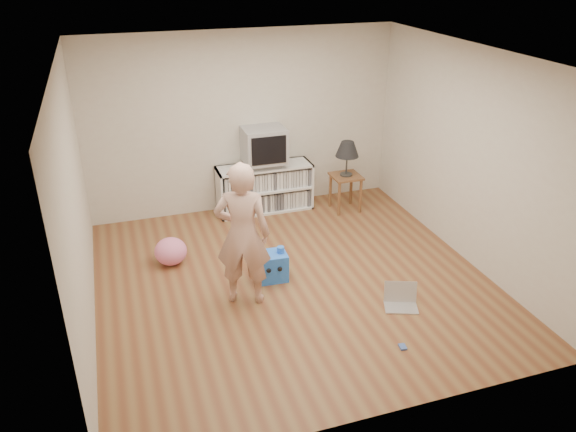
{
  "coord_description": "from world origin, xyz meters",
  "views": [
    {
      "loc": [
        -1.82,
        -5.38,
        3.59
      ],
      "look_at": [
        0.07,
        0.4,
        0.65
      ],
      "focal_mm": 35.0,
      "sensor_mm": 36.0,
      "label": 1
    }
  ],
  "objects_px": {
    "media_unit": "(264,187)",
    "side_table": "(346,184)",
    "crt_tv": "(264,145)",
    "table_lamp": "(347,150)",
    "dvd_deck": "(264,163)",
    "person": "(243,235)",
    "plush_blue": "(271,266)",
    "laptop": "(401,300)",
    "plush_pink": "(171,251)"
  },
  "relations": [
    {
      "from": "crt_tv",
      "to": "plush_blue",
      "type": "distance_m",
      "value": 2.14
    },
    {
      "from": "person",
      "to": "plush_pink",
      "type": "bearing_deg",
      "value": -36.52
    },
    {
      "from": "table_lamp",
      "to": "person",
      "type": "relative_size",
      "value": 0.31
    },
    {
      "from": "table_lamp",
      "to": "plush_blue",
      "type": "height_order",
      "value": "table_lamp"
    },
    {
      "from": "crt_tv",
      "to": "laptop",
      "type": "xyz_separation_m",
      "value": [
        0.73,
        -2.87,
        -0.95
      ]
    },
    {
      "from": "media_unit",
      "to": "dvd_deck",
      "type": "bearing_deg",
      "value": -90.0
    },
    {
      "from": "dvd_deck",
      "to": "table_lamp",
      "type": "height_order",
      "value": "table_lamp"
    },
    {
      "from": "media_unit",
      "to": "dvd_deck",
      "type": "distance_m",
      "value": 0.39
    },
    {
      "from": "table_lamp",
      "to": "person",
      "type": "distance_m",
      "value": 2.74
    },
    {
      "from": "crt_tv",
      "to": "laptop",
      "type": "relative_size",
      "value": 1.38
    },
    {
      "from": "person",
      "to": "plush_pink",
      "type": "distance_m",
      "value": 1.41
    },
    {
      "from": "media_unit",
      "to": "table_lamp",
      "type": "height_order",
      "value": "table_lamp"
    },
    {
      "from": "laptop",
      "to": "plush_blue",
      "type": "height_order",
      "value": "plush_blue"
    },
    {
      "from": "table_lamp",
      "to": "person",
      "type": "bearing_deg",
      "value": -137.33
    },
    {
      "from": "dvd_deck",
      "to": "side_table",
      "type": "relative_size",
      "value": 0.82
    },
    {
      "from": "media_unit",
      "to": "person",
      "type": "height_order",
      "value": "person"
    },
    {
      "from": "table_lamp",
      "to": "plush_blue",
      "type": "relative_size",
      "value": 1.24
    },
    {
      "from": "crt_tv",
      "to": "table_lamp",
      "type": "bearing_deg",
      "value": -17.79
    },
    {
      "from": "table_lamp",
      "to": "plush_blue",
      "type": "xyz_separation_m",
      "value": [
        -1.61,
        -1.54,
        -0.76
      ]
    },
    {
      "from": "person",
      "to": "plush_blue",
      "type": "relative_size",
      "value": 3.94
    },
    {
      "from": "table_lamp",
      "to": "laptop",
      "type": "relative_size",
      "value": 1.18
    },
    {
      "from": "plush_blue",
      "to": "laptop",
      "type": "bearing_deg",
      "value": -35.62
    },
    {
      "from": "table_lamp",
      "to": "dvd_deck",
      "type": "bearing_deg",
      "value": 162.05
    },
    {
      "from": "crt_tv",
      "to": "person",
      "type": "distance_m",
      "value": 2.4
    },
    {
      "from": "crt_tv",
      "to": "side_table",
      "type": "height_order",
      "value": "crt_tv"
    },
    {
      "from": "person",
      "to": "dvd_deck",
      "type": "bearing_deg",
      "value": -90.71
    },
    {
      "from": "dvd_deck",
      "to": "plush_blue",
      "type": "relative_size",
      "value": 1.08
    },
    {
      "from": "crt_tv",
      "to": "plush_pink",
      "type": "xyz_separation_m",
      "value": [
        -1.55,
        -1.17,
        -0.85
      ]
    },
    {
      "from": "dvd_deck",
      "to": "person",
      "type": "relative_size",
      "value": 0.27
    },
    {
      "from": "plush_blue",
      "to": "plush_pink",
      "type": "relative_size",
      "value": 1.04
    },
    {
      "from": "media_unit",
      "to": "side_table",
      "type": "distance_m",
      "value": 1.21
    },
    {
      "from": "plush_blue",
      "to": "media_unit",
      "type": "bearing_deg",
      "value": 79.53
    },
    {
      "from": "dvd_deck",
      "to": "side_table",
      "type": "bearing_deg",
      "value": -17.95
    },
    {
      "from": "side_table",
      "to": "media_unit",
      "type": "bearing_deg",
      "value": 161.35
    },
    {
      "from": "side_table",
      "to": "table_lamp",
      "type": "height_order",
      "value": "table_lamp"
    },
    {
      "from": "media_unit",
      "to": "side_table",
      "type": "xyz_separation_m",
      "value": [
        1.14,
        -0.39,
        0.07
      ]
    },
    {
      "from": "crt_tv",
      "to": "laptop",
      "type": "height_order",
      "value": "crt_tv"
    },
    {
      "from": "media_unit",
      "to": "dvd_deck",
      "type": "relative_size",
      "value": 3.11
    },
    {
      "from": "dvd_deck",
      "to": "person",
      "type": "bearing_deg",
      "value": -111.39
    },
    {
      "from": "person",
      "to": "plush_blue",
      "type": "distance_m",
      "value": 0.82
    },
    {
      "from": "media_unit",
      "to": "person",
      "type": "relative_size",
      "value": 0.85
    },
    {
      "from": "media_unit",
      "to": "crt_tv",
      "type": "height_order",
      "value": "crt_tv"
    },
    {
      "from": "side_table",
      "to": "person",
      "type": "relative_size",
      "value": 0.34
    },
    {
      "from": "side_table",
      "to": "laptop",
      "type": "xyz_separation_m",
      "value": [
        -0.41,
        -2.5,
        -0.35
      ]
    },
    {
      "from": "crt_tv",
      "to": "laptop",
      "type": "bearing_deg",
      "value": -75.64
    },
    {
      "from": "side_table",
      "to": "plush_blue",
      "type": "distance_m",
      "value": 2.24
    },
    {
      "from": "person",
      "to": "laptop",
      "type": "relative_size",
      "value": 3.76
    },
    {
      "from": "table_lamp",
      "to": "laptop",
      "type": "xyz_separation_m",
      "value": [
        -0.41,
        -2.5,
        -0.87
      ]
    },
    {
      "from": "laptop",
      "to": "plush_blue",
      "type": "relative_size",
      "value": 1.05
    },
    {
      "from": "person",
      "to": "plush_blue",
      "type": "height_order",
      "value": "person"
    }
  ]
}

